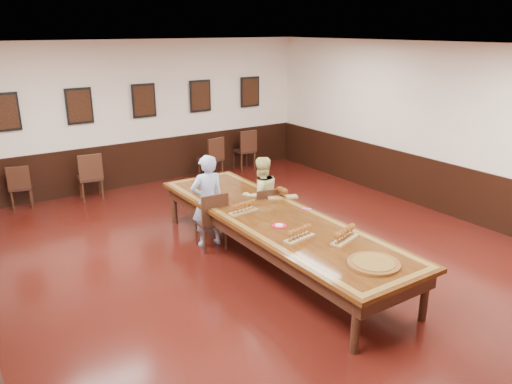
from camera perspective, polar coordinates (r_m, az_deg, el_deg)
floor at (r=7.77m, az=2.07°, el=-8.05°), size 8.00×10.00×0.02m
ceiling at (r=6.97m, az=2.39°, el=16.40°), size 8.00×10.00×0.02m
wall_back at (r=11.55m, az=-12.72°, el=8.72°), size 8.00×0.02×3.20m
wall_right at (r=10.05m, az=21.19°, el=6.53°), size 0.02×10.00×3.20m
chair_man at (r=8.12m, az=-5.23°, el=-3.14°), size 0.50×0.53×0.96m
chair_woman at (r=8.54m, az=0.83°, el=-2.25°), size 0.48×0.51×0.88m
spare_chair_a at (r=10.97m, az=-25.33°, el=0.66°), size 0.50×0.53×0.88m
spare_chair_b at (r=10.91m, az=-18.46°, el=1.75°), size 0.53×0.57×1.01m
spare_chair_c at (r=11.88m, az=-5.21°, el=3.93°), size 0.56×0.59×1.00m
spare_chair_d at (r=12.65m, az=-1.37°, el=4.91°), size 0.48×0.52×1.01m
person_man at (r=8.11m, az=-5.57°, el=-1.02°), size 0.59×0.42×1.53m
person_woman at (r=8.53m, az=0.57°, el=-0.48°), size 0.76×0.63×1.38m
pink_phone at (r=7.80m, az=5.81°, el=-1.93°), size 0.13×0.16×0.01m
wainscoting at (r=7.56m, az=2.12°, el=-4.59°), size 8.00×10.00×1.00m
conference_table at (r=7.52m, az=2.13°, el=-3.81°), size 1.40×5.00×0.76m
posters at (r=11.44m, az=-12.69°, el=10.15°), size 6.14×0.04×0.74m
flight_a at (r=7.59m, az=-1.44°, el=-1.80°), size 0.48×0.19×0.18m
flight_b at (r=8.23m, az=3.05°, el=-0.15°), size 0.52×0.34×0.19m
flight_c at (r=6.68m, az=4.99°, el=-4.76°), size 0.49×0.22×0.18m
flight_d at (r=6.70m, az=10.13°, el=-4.85°), size 0.53×0.30×0.19m
red_plate_grp at (r=7.10m, az=2.67°, el=-3.88°), size 0.21×0.21×0.03m
carved_platter at (r=6.14m, az=13.29°, el=-7.97°), size 0.73×0.73×0.05m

